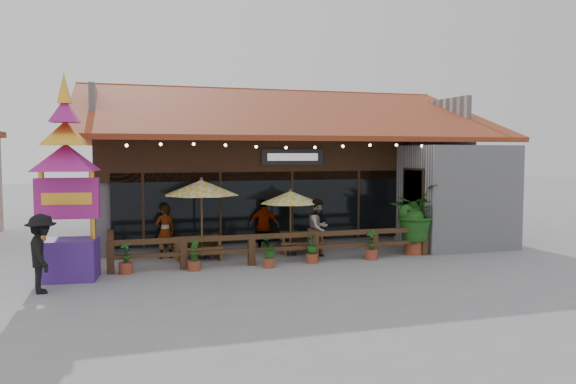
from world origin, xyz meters
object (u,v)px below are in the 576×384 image
object	(u,v)px
picnic_table_left	(198,244)
pedestrian	(41,254)
picnic_table_right	(302,239)
tropical_plant	(414,214)
umbrella_right	(291,198)
umbrella_left	(201,188)
thai_sign_tower	(66,163)

from	to	relation	value
picnic_table_left	pedestrian	distance (m)	5.26
picnic_table_right	tropical_plant	world-z (taller)	tropical_plant
umbrella_right	umbrella_left	bearing A→B (deg)	174.93
umbrella_left	picnic_table_right	world-z (taller)	umbrella_left
picnic_table_left	picnic_table_right	size ratio (longest dim) A/B	0.92
thai_sign_tower	pedestrian	bearing A→B (deg)	-111.15
umbrella_left	picnic_table_right	bearing A→B (deg)	1.33
tropical_plant	pedestrian	bearing A→B (deg)	-169.86
picnic_table_left	pedestrian	world-z (taller)	pedestrian
picnic_table_right	tropical_plant	bearing A→B (deg)	-20.28
umbrella_right	tropical_plant	bearing A→B (deg)	-13.48
umbrella_left	tropical_plant	size ratio (longest dim) A/B	1.31
pedestrian	picnic_table_right	bearing A→B (deg)	-78.40
umbrella_left	pedestrian	world-z (taller)	umbrella_left
umbrella_right	tropical_plant	distance (m)	4.13
thai_sign_tower	tropical_plant	world-z (taller)	thai_sign_tower
thai_sign_tower	umbrella_right	bearing A→B (deg)	13.88
picnic_table_left	tropical_plant	bearing A→B (deg)	-9.88
picnic_table_left	pedestrian	bearing A→B (deg)	-142.35
tropical_plant	picnic_table_left	bearing A→B (deg)	170.12
umbrella_left	picnic_table_right	size ratio (longest dim) A/B	1.81
picnic_table_right	tropical_plant	distance (m)	3.80
umbrella_left	umbrella_right	size ratio (longest dim) A/B	1.40
picnic_table_right	pedestrian	xyz separation A→B (m)	(-7.63, -3.27, 0.48)
umbrella_left	picnic_table_left	distance (m)	1.78
pedestrian	umbrella_right	bearing A→B (deg)	-79.18
umbrella_right	tropical_plant	size ratio (longest dim) A/B	0.93
umbrella_right	tropical_plant	world-z (taller)	tropical_plant
tropical_plant	umbrella_right	bearing A→B (deg)	166.52
umbrella_right	thai_sign_tower	xyz separation A→B (m)	(-6.63, -1.64, 1.19)
picnic_table_left	picnic_table_right	world-z (taller)	picnic_table_left
umbrella_right	picnic_table_right	xyz separation A→B (m)	(0.50, 0.33, -1.43)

